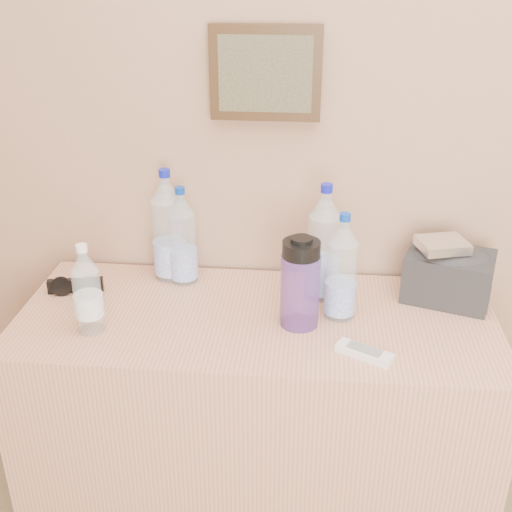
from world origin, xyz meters
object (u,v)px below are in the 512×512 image
Objects in this scene: nalgene_bottle at (300,283)px; foil_packet at (443,245)px; pet_large_b at (183,241)px; sunglasses at (76,285)px; ac_remote at (364,353)px; dresser at (256,432)px; pet_large_a at (168,231)px; toiletry_bag at (449,273)px; pet_large_c at (324,248)px; pet_large_d at (342,272)px; pet_small at (88,294)px.

foil_packet is at bearing 23.49° from nalgene_bottle.
pet_large_b is 0.33m from sunglasses.
ac_remote is at bearing -125.61° from foil_packet.
pet_large_a is at bearing 143.60° from dresser.
sunglasses is (-0.30, -0.10, -0.11)m from pet_large_b.
toiletry_bag is at bearing 23.27° from nalgene_bottle.
pet_large_c is 1.13× the size of pet_large_d.
pet_large_a is 0.35m from pet_small.
ac_remote is (0.28, -0.16, 0.41)m from dresser.
sunglasses is (-0.53, 0.08, 0.42)m from dresser.
toiletry_bag is (0.35, 0.02, -0.07)m from pet_large_c.
pet_large_c reaches higher than sunglasses.
pet_large_b is 1.27× the size of toiletry_bag.
pet_large_c is 1.45× the size of toiletry_bag.
pet_large_a is 1.38× the size of pet_small.
pet_large_c is at bearing -9.12° from pet_large_a.
pet_large_d is 1.89× the size of sunglasses.
pet_large_d is 2.36× the size of foil_packet.
dresser is 0.54m from nalgene_bottle.
nalgene_bottle reaches higher than toiletry_bag.
ac_remote is (0.56, -0.37, -0.14)m from pet_large_a.
foil_packet is (0.73, -0.05, 0.04)m from pet_large_b.
sunglasses is at bearing -176.04° from pet_large_c.
pet_large_b is 0.41m from nalgene_bottle.
pet_large_b is 0.63m from ac_remote.
nalgene_bottle is at bearing -110.16° from pet_large_c.
pet_large_b reaches higher than ac_remote.
pet_large_a is at bearing 149.51° from nalgene_bottle.
pet_large_c reaches higher than foil_packet.
foil_packet is (0.32, 0.00, 0.02)m from pet_large_c.
pet_small is at bearing -113.88° from pet_large_a.
nalgene_bottle is (0.12, -0.03, 0.53)m from dresser.
toiletry_bag is at bearing 79.64° from ac_remote.
nalgene_bottle is 0.24m from ac_remote.
toiletry_bag is (0.52, 0.15, 0.48)m from dresser.
dresser is 5.30× the size of pet_small.
pet_large_d is at bearing -157.63° from foil_packet.
toiletry_bag reaches higher than sunglasses.
dresser is at bearing -146.48° from toiletry_bag.
ac_remote is at bearing -70.36° from pet_large_c.
pet_large_d is at bearing -19.19° from pet_large_b.
pet_small is at bearing -72.15° from sunglasses.
pet_large_c is (0.18, 0.13, 0.55)m from dresser.
dresser is at bearing -38.31° from pet_large_b.
pet_small reaches higher than dresser.
nalgene_bottle reaches higher than sunglasses.
pet_large_d is 0.12m from nalgene_bottle.
nalgene_bottle is at bearing -139.00° from toiletry_bag.
foil_packet is at bearing 15.50° from dresser.
pet_large_b is at bearing 160.81° from pet_large_d.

